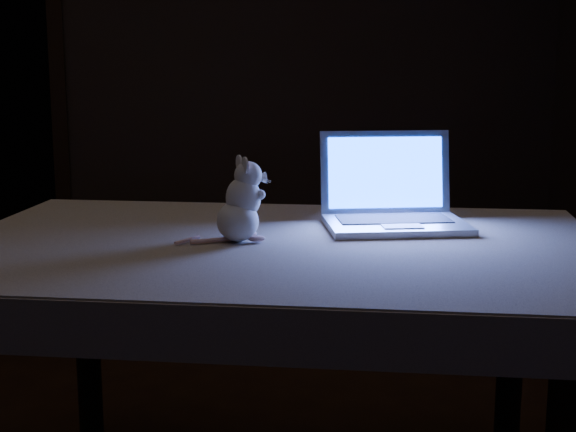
{
  "coord_description": "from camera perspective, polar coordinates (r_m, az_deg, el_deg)",
  "views": [
    {
      "loc": [
        -0.2,
        -2.15,
        1.28
      ],
      "look_at": [
        0.16,
        -0.14,
        0.9
      ],
      "focal_mm": 52.0,
      "sensor_mm": 36.0,
      "label": 1
    }
  ],
  "objects": [
    {
      "name": "plush_mouse",
      "position": [
        2.09,
        -3.48,
        1.13
      ],
      "size": [
        0.17,
        0.17,
        0.21
      ],
      "primitive_type": null,
      "rotation": [
        0.0,
        0.0,
        -0.09
      ],
      "color": "silver",
      "rests_on": "tablecloth"
    },
    {
      "name": "back_wall",
      "position": [
        4.65,
        -7.89,
        10.84
      ],
      "size": [
        4.5,
        0.04,
        2.6
      ],
      "primitive_type": "cube",
      "color": "black",
      "rests_on": "ground"
    },
    {
      "name": "laptop",
      "position": [
        2.27,
        7.47,
        2.31
      ],
      "size": [
        0.4,
        0.36,
        0.25
      ],
      "primitive_type": null,
      "rotation": [
        0.0,
        0.0,
        -0.08
      ],
      "color": "#BDBDC1",
      "rests_on": "tablecloth"
    },
    {
      "name": "table",
      "position": [
        2.24,
        -0.85,
        -12.27
      ],
      "size": [
        1.75,
        1.39,
        0.82
      ],
      "primitive_type": null,
      "rotation": [
        0.0,
        0.0,
        -0.3
      ],
      "color": "black",
      "rests_on": "floor"
    },
    {
      "name": "tablecloth",
      "position": [
        2.18,
        0.45,
        -2.87
      ],
      "size": [
        1.85,
        1.45,
        0.12
      ],
      "primitive_type": null,
      "rotation": [
        0.0,
        0.0,
        -0.23
      ],
      "color": "#BAAB97",
      "rests_on": "table"
    }
  ]
}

